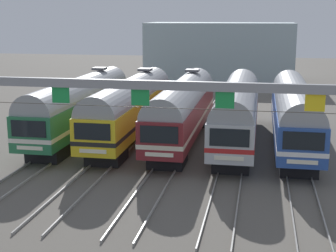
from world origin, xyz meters
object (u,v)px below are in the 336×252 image
catenary_gantry (140,105)px  commuter_train_yellow (131,106)px  commuter_train_green (80,104)px  commuter_train_blue (294,111)px  commuter_train_maroon (183,107)px  commuter_train_stainless (237,109)px

catenary_gantry → commuter_train_yellow: bearing=106.9°
commuter_train_green → commuter_train_blue: bearing=-0.0°
commuter_train_green → commuter_train_maroon: bearing=0.0°
commuter_train_maroon → catenary_gantry: 13.74m
commuter_train_stainless → catenary_gantry: catenary_gantry is taller
commuter_train_green → commuter_train_blue: (16.43, -0.00, -0.00)m
commuter_train_maroon → commuter_train_stainless: bearing=-0.1°
catenary_gantry → commuter_train_blue: bearing=58.7°
commuter_train_yellow → catenary_gantry: (4.11, -13.50, 2.56)m
commuter_train_stainless → catenary_gantry: size_ratio=0.83×
catenary_gantry → commuter_train_maroon: bearing=90.0°
commuter_train_stainless → commuter_train_blue: bearing=0.0°
commuter_train_green → commuter_train_yellow: bearing=0.0°
commuter_train_maroon → catenary_gantry: (0.00, -13.50, 2.56)m
commuter_train_green → catenary_gantry: bearing=-58.7°
commuter_train_stainless → commuter_train_blue: (4.11, 0.00, 0.00)m
commuter_train_green → commuter_train_blue: commuter_train_green is taller
commuter_train_yellow → catenary_gantry: 14.34m
commuter_train_yellow → commuter_train_maroon: size_ratio=1.00×
commuter_train_green → commuter_train_yellow: 4.11m
commuter_train_yellow → commuter_train_maroon: same height
commuter_train_maroon → commuter_train_yellow: bearing=180.0°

